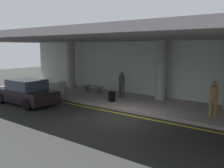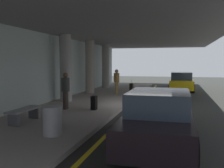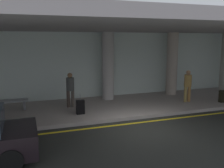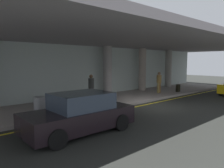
{
  "view_description": "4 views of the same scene",
  "coord_description": "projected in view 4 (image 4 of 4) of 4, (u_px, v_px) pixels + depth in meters",
  "views": [
    {
      "loc": [
        7.09,
        -9.67,
        3.4
      ],
      "look_at": [
        -2.19,
        2.32,
        1.17
      ],
      "focal_mm": 40.53,
      "sensor_mm": 36.0,
      "label": 1
    },
    {
      "loc": [
        -13.05,
        -1.57,
        2.27
      ],
      "look_at": [
        -1.44,
        1.44,
        1.28
      ],
      "focal_mm": 41.36,
      "sensor_mm": 36.0,
      "label": 2
    },
    {
      "loc": [
        -4.21,
        -8.43,
        3.4
      ],
      "look_at": [
        -0.55,
        2.19,
        1.4
      ],
      "focal_mm": 40.17,
      "sensor_mm": 36.0,
      "label": 3
    },
    {
      "loc": [
        -10.27,
        -7.63,
        2.65
      ],
      "look_at": [
        -1.45,
        2.31,
        1.25
      ],
      "focal_mm": 33.89,
      "sensor_mm": 36.0,
      "label": 4
    }
  ],
  "objects": [
    {
      "name": "trash_bin_steel",
      "position": [
        40.0,
        106.0,
        9.99
      ],
      "size": [
        0.56,
        0.56,
        0.85
      ],
      "primitive_type": "cylinder",
      "color": "gray",
      "rests_on": "sidewalk"
    },
    {
      "name": "suitcase_upright_primary",
      "position": [
        107.0,
        98.0,
        12.91
      ],
      "size": [
        0.36,
        0.22,
        0.9
      ],
      "rotation": [
        0.0,
        0.0,
        0.42
      ],
      "color": "black",
      "rests_on": "sidewalk"
    },
    {
      "name": "lane_stripe_yellow",
      "position": [
        147.0,
        104.0,
        13.17
      ],
      "size": [
        26.0,
        0.14,
        0.01
      ],
      "primitive_type": "cube",
      "color": "yellow",
      "rests_on": "ground"
    },
    {
      "name": "terminal_back_wall",
      "position": [
        100.0,
        71.0,
        16.51
      ],
      "size": [
        26.0,
        0.3,
        3.8
      ],
      "primitive_type": "cube",
      "color": "#ADBAB3",
      "rests_on": "ground"
    },
    {
      "name": "support_column_left_mid",
      "position": [
        107.0,
        71.0,
        15.83
      ],
      "size": [
        0.64,
        0.64,
        3.65
      ],
      "primitive_type": "cylinder",
      "color": "gray",
      "rests_on": "sidewalk"
    },
    {
      "name": "car_black",
      "position": [
        80.0,
        114.0,
        7.88
      ],
      "size": [
        4.1,
        1.92,
        1.5
      ],
      "rotation": [
        0.0,
        0.0,
        0.07
      ],
      "color": "black",
      "rests_on": "ground"
    },
    {
      "name": "ground_plane",
      "position": [
        155.0,
        106.0,
        12.73
      ],
      "size": [
        60.0,
        60.0,
        0.0
      ],
      "primitive_type": "plane",
      "color": "#252724"
    },
    {
      "name": "ceiling_overhang",
      "position": [
        125.0,
        42.0,
        14.25
      ],
      "size": [
        28.0,
        13.2,
        0.3
      ],
      "primitive_type": "cube",
      "color": "gray",
      "rests_on": "support_column_far_left"
    },
    {
      "name": "support_column_right_mid",
      "position": [
        168.0,
        69.0,
        21.11
      ],
      "size": [
        0.64,
        0.64,
        3.65
      ],
      "primitive_type": "cylinder",
      "color": "gray",
      "rests_on": "sidewalk"
    },
    {
      "name": "traveler_with_luggage",
      "position": [
        159.0,
        81.0,
        16.92
      ],
      "size": [
        0.38,
        0.38,
        1.68
      ],
      "rotation": [
        0.0,
        0.0,
        0.48
      ],
      "color": "olive",
      "rests_on": "sidewalk"
    },
    {
      "name": "support_column_center",
      "position": [
        142.0,
        69.0,
        18.47
      ],
      "size": [
        0.64,
        0.64,
        3.65
      ],
      "primitive_type": "cylinder",
      "color": "gray",
      "rests_on": "sidewalk"
    },
    {
      "name": "bench_metal",
      "position": [
        49.0,
        99.0,
        12.18
      ],
      "size": [
        1.6,
        0.5,
        0.48
      ],
      "color": "slate",
      "rests_on": "sidewalk"
    },
    {
      "name": "sidewalk",
      "position": [
        120.0,
        98.0,
        15.03
      ],
      "size": [
        26.0,
        4.2,
        0.15
      ],
      "primitive_type": "cube",
      "color": "gray",
      "rests_on": "ground"
    },
    {
      "name": "person_waiting_for_ride",
      "position": [
        91.0,
        86.0,
        13.67
      ],
      "size": [
        0.38,
        0.38,
        1.68
      ],
      "rotation": [
        0.0,
        0.0,
        4.79
      ],
      "color": "#302620",
      "rests_on": "sidewalk"
    },
    {
      "name": "suitcase_upright_secondary",
      "position": [
        178.0,
        88.0,
        17.6
      ],
      "size": [
        0.36,
        0.22,
        0.9
      ],
      "rotation": [
        0.0,
        0.0,
        0.15
      ],
      "color": "black",
      "rests_on": "sidewalk"
    }
  ]
}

